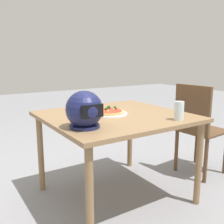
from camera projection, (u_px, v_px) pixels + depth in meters
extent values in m
plane|color=gray|center=(115.00, 196.00, 2.23)|extent=(14.00, 14.00, 0.00)
cube|color=olive|center=(116.00, 116.00, 2.09)|extent=(1.08, 1.02, 0.03)
cylinder|color=olive|center=(130.00, 136.00, 2.78)|extent=(0.05, 0.05, 0.67)
cylinder|color=olive|center=(41.00, 153.00, 2.27)|extent=(0.05, 0.05, 0.67)
cylinder|color=olive|center=(199.00, 164.00, 2.05)|extent=(0.05, 0.05, 0.67)
cylinder|color=olive|center=(90.00, 199.00, 1.54)|extent=(0.05, 0.05, 0.67)
cylinder|color=white|center=(108.00, 114.00, 2.09)|extent=(0.30, 0.30, 0.01)
cylinder|color=tan|center=(108.00, 112.00, 2.09)|extent=(0.25, 0.25, 0.02)
cylinder|color=red|center=(108.00, 110.00, 2.09)|extent=(0.22, 0.22, 0.00)
sphere|color=#234C1E|center=(109.00, 107.00, 2.16)|extent=(0.03, 0.03, 0.03)
sphere|color=#234C1E|center=(106.00, 109.00, 2.10)|extent=(0.03, 0.03, 0.03)
sphere|color=#234C1E|center=(115.00, 108.00, 2.13)|extent=(0.03, 0.03, 0.03)
cylinder|color=#E0D172|center=(104.00, 108.00, 2.14)|extent=(0.02, 0.02, 0.02)
cylinder|color=#E0D172|center=(114.00, 109.00, 2.12)|extent=(0.02, 0.02, 0.01)
cylinder|color=#E0D172|center=(108.00, 111.00, 2.01)|extent=(0.03, 0.03, 0.02)
sphere|color=#191E4C|center=(84.00, 109.00, 1.68)|extent=(0.24, 0.24, 0.24)
cylinder|color=#191E4C|center=(85.00, 126.00, 1.70)|extent=(0.20, 0.20, 0.02)
cube|color=black|center=(92.00, 111.00, 1.59)|extent=(0.15, 0.02, 0.08)
cylinder|color=silver|center=(179.00, 111.00, 1.89)|extent=(0.07, 0.07, 0.14)
cube|color=brown|center=(202.00, 130.00, 2.61)|extent=(0.43, 0.43, 0.02)
cube|color=brown|center=(192.00, 109.00, 2.46)|extent=(0.06, 0.38, 0.45)
cylinder|color=brown|center=(197.00, 144.00, 2.89)|extent=(0.04, 0.04, 0.43)
cylinder|color=brown|center=(176.00, 151.00, 2.69)|extent=(0.04, 0.04, 0.43)
cylinder|color=brown|center=(206.00, 161.00, 2.43)|extent=(0.04, 0.04, 0.43)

